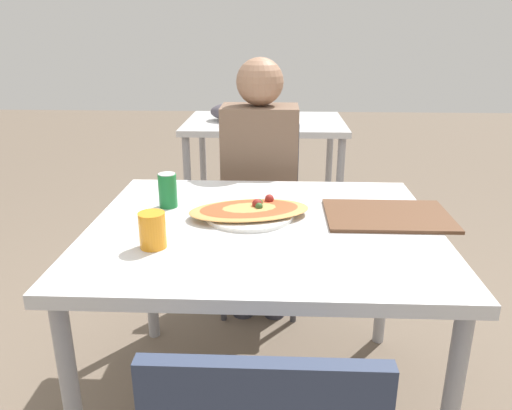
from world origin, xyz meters
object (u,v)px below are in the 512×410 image
object	(u,v)px
chair_far_seated	(260,206)
soda_can	(168,190)
person_seated	(260,171)
dining_table	(263,244)
drink_glass	(152,230)
pizza_main	(250,211)

from	to	relation	value
chair_far_seated	soda_can	bearing A→B (deg)	64.90
person_seated	dining_table	bearing A→B (deg)	93.04
drink_glass	chair_far_seated	bearing A→B (deg)	74.47
soda_can	drink_glass	bearing A→B (deg)	-85.33
chair_far_seated	pizza_main	xyz separation A→B (m)	(-0.01, -0.75, 0.25)
dining_table	soda_can	xyz separation A→B (m)	(-0.35, 0.16, 0.13)
person_seated	pizza_main	bearing A→B (deg)	89.00
person_seated	drink_glass	world-z (taller)	person_seated
chair_far_seated	person_seated	world-z (taller)	person_seated
dining_table	pizza_main	bearing A→B (deg)	124.87
chair_far_seated	pizza_main	distance (m)	0.80
chair_far_seated	person_seated	bearing A→B (deg)	90.00
chair_far_seated	pizza_main	world-z (taller)	chair_far_seated
pizza_main	drink_glass	bearing A→B (deg)	-135.73
person_seated	drink_glass	bearing A→B (deg)	72.60
dining_table	soda_can	bearing A→B (deg)	155.70
chair_far_seated	drink_glass	size ratio (longest dim) A/B	8.39
pizza_main	soda_can	xyz separation A→B (m)	(-0.30, 0.09, 0.04)
drink_glass	person_seated	bearing A→B (deg)	72.60
pizza_main	person_seated	bearing A→B (deg)	89.00
dining_table	pizza_main	distance (m)	0.12
drink_glass	pizza_main	bearing A→B (deg)	44.27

